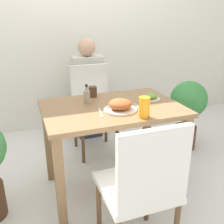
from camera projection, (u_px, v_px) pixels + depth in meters
The scene contains 14 objects.
ground_plane at pixel (112, 187), 2.28m from camera, with size 16.00×16.00×0.00m, color silver.
wall_back at pixel (69, 24), 3.15m from camera, with size 8.00×0.05×2.60m.
dining_table at pixel (112, 120), 2.06m from camera, with size 1.05×0.73×0.75m.
chair_near at pixel (142, 185), 1.46m from camera, with size 0.42×0.42×0.92m.
chair_far at pixel (93, 104), 2.76m from camera, with size 0.42×0.42×0.92m.
food_plate at pixel (120, 105), 1.91m from camera, with size 0.25×0.25×0.09m.
side_plate at pixel (151, 97), 2.15m from camera, with size 0.14×0.14×0.06m.
drink_cup at pixel (93, 92), 2.22m from camera, with size 0.07×0.07×0.09m.
juice_glass at pixel (144, 107), 1.78m from camera, with size 0.07×0.07×0.14m.
sauce_bottle at pixel (87, 96), 2.05m from camera, with size 0.05×0.05×0.16m.
fork_utensil at pixel (100, 113), 1.88m from camera, with size 0.04×0.18×0.00m.
spoon_utensil at pixel (139, 108), 1.97m from camera, with size 0.01×0.20×0.00m.
potted_plant_right at pixel (188, 107), 2.80m from camera, with size 0.39×0.39×0.76m.
person_figure at pixel (88, 90), 3.06m from camera, with size 0.34×0.22×1.17m.
Camera 1 is at (-0.65, -1.79, 1.43)m, focal length 42.00 mm.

